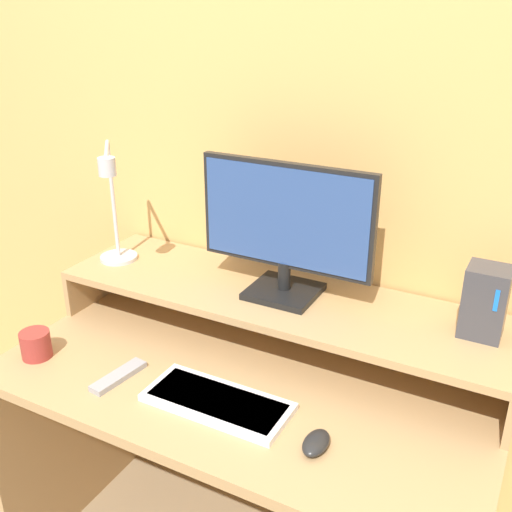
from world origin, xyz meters
name	(u,v)px	position (x,y,z in m)	size (l,w,h in m)	color
wall_back	(314,153)	(0.00, 0.77, 1.25)	(6.00, 0.05, 2.50)	#E5AD60
desk	(249,433)	(0.00, 0.37, 0.53)	(1.32, 0.74, 0.74)	tan
monitor_shelf	(279,301)	(0.00, 0.55, 0.87)	(1.32, 0.36, 0.15)	tan
monitor	(285,227)	(0.01, 0.56, 1.09)	(0.50, 0.18, 0.38)	black
desk_lamp	(114,215)	(-0.52, 0.48, 1.06)	(0.21, 0.23, 0.39)	silver
router_dock	(485,302)	(0.54, 0.59, 0.98)	(0.10, 0.10, 0.18)	#3D3D42
keyboard	(219,402)	(0.00, 0.21, 0.75)	(0.37, 0.16, 0.02)	white
mouse	(316,443)	(0.28, 0.18, 0.75)	(0.05, 0.09, 0.03)	black
remote_control	(119,376)	(-0.29, 0.18, 0.74)	(0.06, 0.17, 0.02)	#99999E
mug	(36,344)	(-0.56, 0.16, 0.77)	(0.08, 0.08, 0.08)	#9E332D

